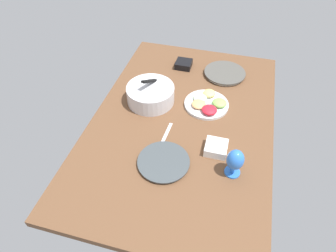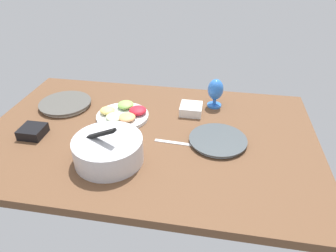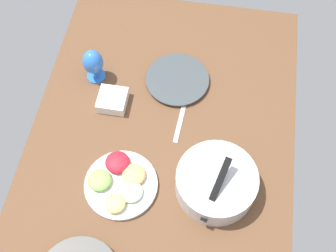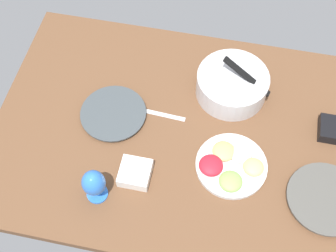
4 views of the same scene
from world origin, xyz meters
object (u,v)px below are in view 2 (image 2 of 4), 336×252
Objects in this scene: dinner_plate_right at (65,104)px; square_bowl_black at (33,131)px; dinner_plate_left at (218,140)px; square_bowl_white at (191,109)px; mixing_bowl at (108,149)px; fruit_platter at (123,114)px; hurricane_glass_blue at (215,91)px.

square_bowl_black is at bearing 85.90° from dinner_plate_right.
square_bowl_white is (15.19, -24.44, 1.66)cm from dinner_plate_left.
dinner_plate_left is 50.05cm from mixing_bowl.
fruit_platter reaches higher than square_bowl_black.
hurricane_glass_blue is (-41.95, -55.38, 3.69)cm from mixing_bowl.
fruit_platter is at bearing 23.96° from hurricane_glass_blue.
dinner_plate_left is at bearing 95.41° from hurricane_glass_blue.
mixing_bowl is 54.50cm from square_bowl_white.
square_bowl_white is at bearing 40.00° from hurricane_glass_blue.
square_bowl_black is at bearing 6.25° from dinner_plate_left.
fruit_platter reaches higher than dinner_plate_right.
mixing_bowl reaches higher than fruit_platter.
square_bowl_white is at bearing -176.49° from dinner_plate_right.
dinner_plate_left is 87.66cm from square_bowl_black.
square_bowl_black is (71.94, 33.98, -0.14)cm from square_bowl_white.
hurricane_glass_blue is 94.95cm from square_bowl_black.
fruit_platter is 2.47× the size of square_bowl_black.
dinner_plate_right is at bearing -45.93° from mixing_bowl.
square_bowl_black is at bearing 31.92° from fruit_platter.
square_bowl_white is (-30.03, -45.38, -3.08)cm from mixing_bowl.
hurricane_glass_blue is at bearing -152.33° from square_bowl_black.
dinner_plate_left is at bearing 121.86° from square_bowl_white.
fruit_platter is at bearing -15.64° from dinner_plate_left.
square_bowl_white is at bearing -154.72° from square_bowl_black.
hurricane_glass_blue reaches higher than dinner_plate_left.
hurricane_glass_blue is (3.26, -34.44, 8.43)cm from dinner_plate_left.
mixing_bowl is 43.56cm from square_bowl_black.
square_bowl_black is at bearing 27.67° from hurricane_glass_blue.
fruit_platter reaches higher than dinner_plate_left.
mixing_bowl is (-39.78, 41.09, 4.46)cm from dinner_plate_right.
mixing_bowl reaches higher than hurricane_glass_blue.
mixing_bowl is at bearing 52.86° from hurricane_glass_blue.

